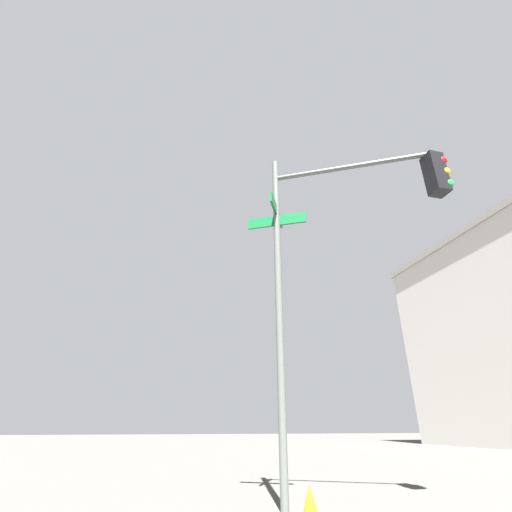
{
  "coord_description": "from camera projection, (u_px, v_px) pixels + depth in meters",
  "views": [
    {
      "loc": [
        -1.76,
        -8.68,
        1.04
      ],
      "look_at": [
        -6.96,
        -7.38,
        3.56
      ],
      "focal_mm": 25.4,
      "sensor_mm": 36.0,
      "label": 1
    }
  ],
  "objects": [
    {
      "name": "traffic_signal_near",
      "position": [
        349.0,
        228.0,
        6.31
      ],
      "size": [
        1.98,
        3.2,
        5.87
      ],
      "color": "#474C47",
      "rests_on": "ground_plane"
    }
  ]
}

